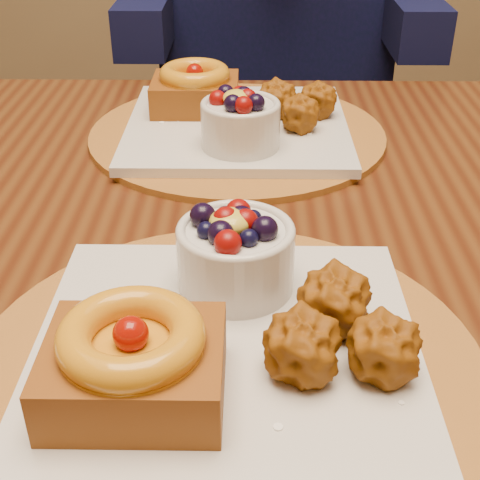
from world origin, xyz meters
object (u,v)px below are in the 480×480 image
Objects in this scene: place_setting_far at (235,119)px; dining_table at (234,283)px; chair_far at (272,154)px; place_setting_near at (222,335)px.

dining_table is at bearing -89.19° from place_setting_far.
chair_far is (0.07, 0.85, -0.23)m from dining_table.
chair_far is (0.07, 1.07, -0.33)m from place_setting_near.
chair_far is (0.07, 0.64, -0.33)m from place_setting_far.
place_setting_near is 1.12m from chair_far.
dining_table is at bearing 89.14° from place_setting_near.
dining_table is 4.21× the size of place_setting_far.
place_setting_near reaches higher than place_setting_far.
place_setting_near is 1.00× the size of place_setting_far.
dining_table is 0.24m from place_setting_far.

